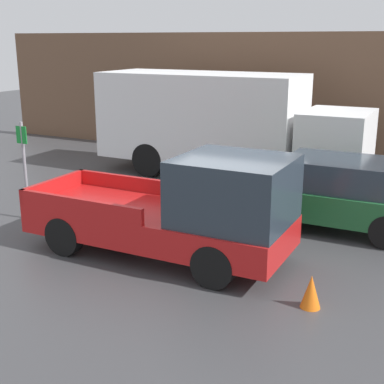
% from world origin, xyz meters
% --- Properties ---
extents(ground_plane, '(60.00, 60.00, 0.00)m').
position_xyz_m(ground_plane, '(0.00, 0.00, 0.00)').
color(ground_plane, '#3D3D3F').
extents(building_wall, '(28.00, 0.15, 4.37)m').
position_xyz_m(building_wall, '(0.00, 9.40, 2.18)').
color(building_wall, brown).
rests_on(building_wall, ground).
extents(pickup_truck, '(5.23, 1.99, 2.12)m').
position_xyz_m(pickup_truck, '(-0.69, -0.20, 0.98)').
color(pickup_truck, red).
rests_on(pickup_truck, ground).
extents(car, '(4.26, 1.97, 1.58)m').
position_xyz_m(car, '(1.45, 3.02, 0.81)').
color(car, '#1E592D').
rests_on(car, ground).
extents(delivery_truck, '(8.23, 2.51, 3.14)m').
position_xyz_m(delivery_truck, '(-2.80, 6.22, 1.72)').
color(delivery_truck, white).
rests_on(delivery_truck, ground).
extents(parking_sign, '(0.30, 0.07, 2.32)m').
position_xyz_m(parking_sign, '(-5.14, 0.28, 1.31)').
color(parking_sign, gray).
rests_on(parking_sign, ground).
extents(traffic_cone, '(0.33, 0.33, 0.55)m').
position_xyz_m(traffic_cone, '(2.01, -1.02, 0.27)').
color(traffic_cone, orange).
rests_on(traffic_cone, ground).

